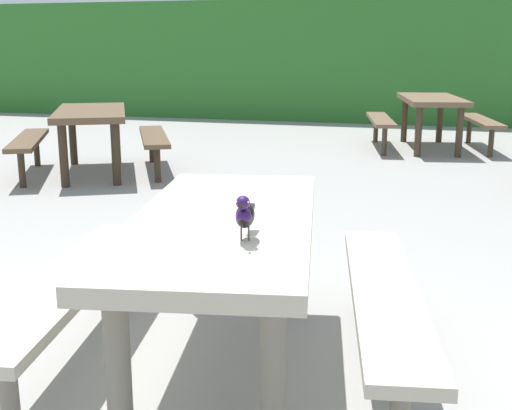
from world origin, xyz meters
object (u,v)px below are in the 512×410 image
at_px(bird_grackle, 245,214).
at_px(picnic_table_far_centre, 91,126).
at_px(picnic_table_mid_left, 431,110).
at_px(picnic_table_foreground, 224,256).

bearing_deg(bird_grackle, picnic_table_far_centre, 125.37).
relative_size(picnic_table_mid_left, picnic_table_far_centre, 0.87).
relative_size(picnic_table_foreground, picnic_table_mid_left, 0.99).
height_order(picnic_table_foreground, bird_grackle, bird_grackle).
bearing_deg(picnic_table_far_centre, picnic_table_mid_left, 38.75).
height_order(bird_grackle, picnic_table_far_centre, bird_grackle).
height_order(picnic_table_foreground, picnic_table_far_centre, same).
bearing_deg(bird_grackle, picnic_table_foreground, 120.33).
height_order(picnic_table_mid_left, picnic_table_far_centre, same).
xyz_separation_m(bird_grackle, picnic_table_far_centre, (-3.15, 4.44, -0.29)).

